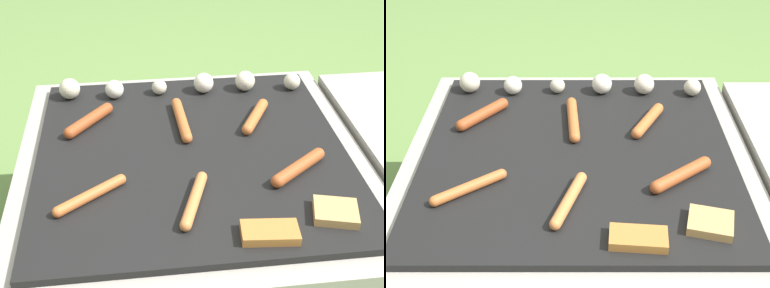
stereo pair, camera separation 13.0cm
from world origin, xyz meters
TOP-DOWN VIEW (x-y plane):
  - ground_plane at (0.00, 0.00)m, footprint 14.00×14.00m
  - grill at (0.00, 0.00)m, footprint 0.86×0.86m
  - sausage_front_right at (0.23, -0.12)m, footprint 0.15×0.12m
  - sausage_back_left at (-0.24, -0.16)m, footprint 0.16×0.12m
  - sausage_front_center at (0.18, 0.12)m, footprint 0.10×0.15m
  - sausage_back_right at (-0.02, -0.20)m, footprint 0.08×0.18m
  - sausage_mid_right at (-0.01, 0.13)m, footprint 0.04×0.21m
  - sausage_back_center at (-0.26, 0.15)m, footprint 0.12×0.15m
  - bread_slice_right at (0.27, -0.27)m, footprint 0.11×0.10m
  - bread_slice_center at (0.12, -0.32)m, footprint 0.12×0.07m
  - mushroom_row at (-0.01, 0.30)m, footprint 0.70×0.08m

SIDE VIEW (x-z plane):
  - ground_plane at x=0.00m, z-range 0.00..0.00m
  - grill at x=0.00m, z-range 0.00..0.41m
  - bread_slice_right at x=0.27m, z-range 0.41..0.43m
  - bread_slice_center at x=0.12m, z-range 0.41..0.43m
  - sausage_back_left at x=-0.24m, z-range 0.41..0.44m
  - sausage_back_right at x=-0.02m, z-range 0.41..0.44m
  - sausage_mid_right at x=-0.01m, z-range 0.41..0.44m
  - sausage_front_center at x=0.18m, z-range 0.41..0.44m
  - sausage_front_right at x=0.23m, z-range 0.41..0.44m
  - sausage_back_center at x=-0.26m, z-range 0.41..0.45m
  - mushroom_row at x=-0.01m, z-range 0.41..0.47m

